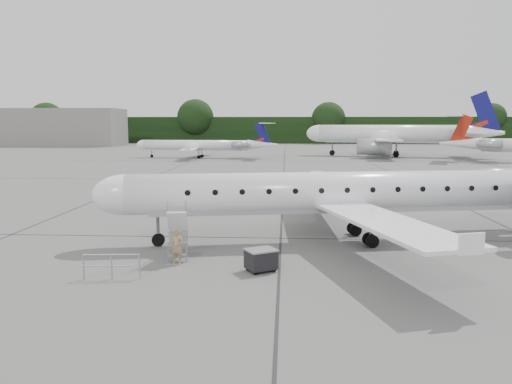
# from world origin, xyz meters

# --- Properties ---
(ground) EXTENTS (320.00, 320.00, 0.00)m
(ground) POSITION_xyz_m (0.00, 0.00, 0.00)
(ground) COLOR #62615F
(ground) RESTS_ON ground
(treeline) EXTENTS (260.00, 4.00, 8.00)m
(treeline) POSITION_xyz_m (0.00, 130.00, 4.00)
(treeline) COLOR black
(treeline) RESTS_ON ground
(terminal_building) EXTENTS (40.00, 14.00, 10.00)m
(terminal_building) POSITION_xyz_m (-70.00, 110.00, 5.00)
(terminal_building) COLOR slate
(terminal_building) RESTS_ON ground
(main_regional_jet) EXTENTS (31.64, 25.20, 7.30)m
(main_regional_jet) POSITION_xyz_m (-2.00, 2.43, 3.65)
(main_regional_jet) COLOR white
(main_regional_jet) RESTS_ON ground
(airstair) EXTENTS (1.22, 2.28, 2.29)m
(airstair) POSITION_xyz_m (-9.99, -1.19, 1.14)
(airstair) COLOR white
(airstair) RESTS_ON ground
(passenger) EXTENTS (0.63, 0.48, 1.56)m
(passenger) POSITION_xyz_m (-9.77, -2.40, 0.78)
(passenger) COLOR #957851
(passenger) RESTS_ON ground
(safety_railing) EXTENTS (2.20, 0.27, 1.00)m
(safety_railing) POSITION_xyz_m (-11.90, -4.67, 0.50)
(safety_railing) COLOR #93959B
(safety_railing) RESTS_ON ground
(baggage_cart) EXTENTS (1.47, 1.39, 1.00)m
(baggage_cart) POSITION_xyz_m (-6.05, -3.24, 0.50)
(baggage_cart) COLOR black
(baggage_cart) RESTS_ON ground
(bg_narrowbody) EXTENTS (36.43, 29.53, 11.57)m
(bg_narrowbody) POSITION_xyz_m (13.72, 70.43, 5.79)
(bg_narrowbody) COLOR white
(bg_narrowbody) RESTS_ON ground
(bg_regional_left) EXTENTS (25.08, 18.81, 6.30)m
(bg_regional_left) POSITION_xyz_m (-21.05, 64.20, 3.15)
(bg_regional_left) COLOR white
(bg_regional_left) RESTS_ON ground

